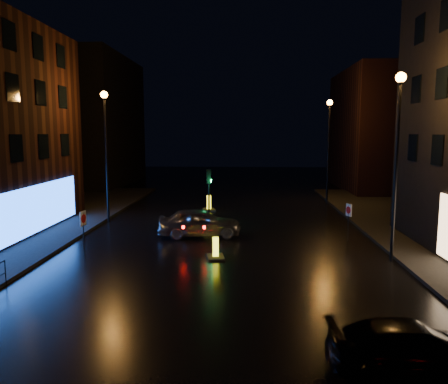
{
  "coord_description": "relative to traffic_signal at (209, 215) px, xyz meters",
  "views": [
    {
      "loc": [
        1.12,
        -13.63,
        5.8
      ],
      "look_at": [
        0.05,
        8.24,
        2.8
      ],
      "focal_mm": 35.0,
      "sensor_mm": 36.0,
      "label": 1
    }
  ],
  "objects": [
    {
      "name": "ground",
      "position": [
        1.2,
        -14.0,
        -0.5
      ],
      "size": [
        120.0,
        120.0,
        0.0
      ],
      "primitive_type": "plane",
      "color": "black",
      "rests_on": "ground"
    },
    {
      "name": "dark_sedan",
      "position": [
        6.44,
        -17.43,
        0.11
      ],
      "size": [
        4.29,
        1.93,
        1.22
      ],
      "primitive_type": "imported",
      "rotation": [
        0.0,
        0.0,
        1.62
      ],
      "color": "black",
      "rests_on": "ground"
    },
    {
      "name": "silver_hatchback",
      "position": [
        -0.23,
        -3.72,
        0.29
      ],
      "size": [
        4.81,
        2.4,
        1.58
      ],
      "primitive_type": "imported",
      "rotation": [
        0.0,
        0.0,
        1.69
      ],
      "color": "#97999E",
      "rests_on": "ground"
    },
    {
      "name": "bollard_far",
      "position": [
        -0.39,
        4.49,
        -0.26
      ],
      "size": [
        1.11,
        1.44,
        1.12
      ],
      "rotation": [
        0.0,
        0.0,
        0.22
      ],
      "color": "black",
      "rests_on": "ground"
    },
    {
      "name": "bollard_near",
      "position": [
        0.97,
        -7.99,
        -0.29
      ],
      "size": [
        0.94,
        1.24,
        0.99
      ],
      "rotation": [
        0.0,
        0.0,
        0.17
      ],
      "color": "black",
      "rests_on": "ground"
    },
    {
      "name": "traffic_signal",
      "position": [
        0.0,
        0.0,
        0.0
      ],
      "size": [
        1.4,
        2.4,
        3.45
      ],
      "color": "black",
      "rests_on": "ground"
    },
    {
      "name": "building_far_right",
      "position": [
        16.2,
        18.0,
        5.5
      ],
      "size": [
        8.0,
        14.0,
        12.0
      ],
      "primitive_type": "cube",
      "color": "black",
      "rests_on": "ground"
    },
    {
      "name": "road_sign_left",
      "position": [
        -5.3,
        -7.83,
        1.09
      ],
      "size": [
        0.14,
        0.52,
        2.13
      ],
      "rotation": [
        0.0,
        0.0,
        -0.17
      ],
      "color": "black",
      "rests_on": "ground"
    },
    {
      "name": "street_lamp_lfar",
      "position": [
        -6.6,
        -0.0,
        5.06
      ],
      "size": [
        0.44,
        0.44,
        8.37
      ],
      "color": "black",
      "rests_on": "ground"
    },
    {
      "name": "building_far_left",
      "position": [
        -14.8,
        21.0,
        6.5
      ],
      "size": [
        8.0,
        16.0,
        14.0
      ],
      "primitive_type": "cube",
      "color": "black",
      "rests_on": "ground"
    },
    {
      "name": "road_sign_right",
      "position": [
        7.86,
        -4.38,
        1.01
      ],
      "size": [
        0.21,
        0.47,
        2.02
      ],
      "rotation": [
        0.0,
        0.0,
        3.5
      ],
      "color": "black",
      "rests_on": "ground"
    },
    {
      "name": "street_lamp_rnear",
      "position": [
        9.0,
        -8.0,
        5.06
      ],
      "size": [
        0.44,
        0.44,
        8.37
      ],
      "color": "black",
      "rests_on": "ground"
    },
    {
      "name": "street_lamp_rfar",
      "position": [
        9.0,
        8.0,
        5.06
      ],
      "size": [
        0.44,
        0.44,
        8.37
      ],
      "color": "black",
      "rests_on": "ground"
    }
  ]
}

